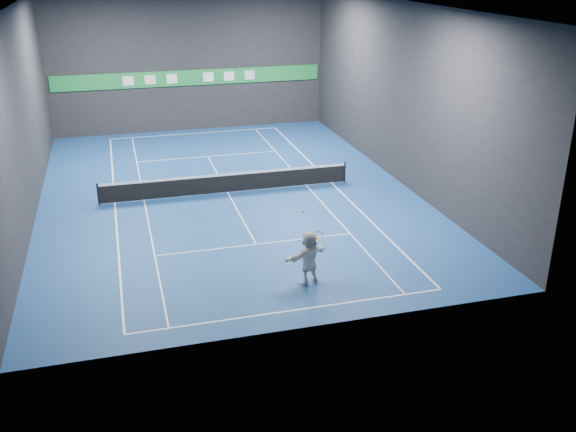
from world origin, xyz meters
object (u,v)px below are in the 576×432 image
object	(u,v)px
player	(309,257)
tennis_net	(227,182)
tennis_racket	(318,237)
tennis_ball	(303,212)

from	to	relation	value
player	tennis_net	world-z (taller)	player
player	tennis_racket	bearing A→B (deg)	164.86
player	tennis_racket	xyz separation A→B (m)	(0.35, 0.05, 0.73)
tennis_net	tennis_racket	bearing A→B (deg)	-81.77
player	tennis_racket	distance (m)	0.81
tennis_racket	player	bearing A→B (deg)	-172.19
player	tennis_net	size ratio (longest dim) A/B	0.16
tennis_racket	tennis_ball	bearing A→B (deg)	-174.98
player	tennis_racket	world-z (taller)	player
tennis_ball	tennis_net	distance (m)	10.42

